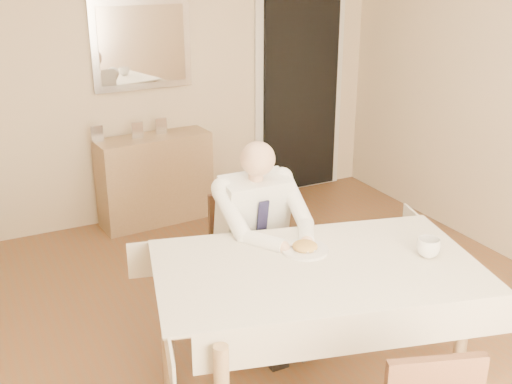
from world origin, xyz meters
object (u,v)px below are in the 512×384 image
dining_table (317,279)px  chair_far (245,249)px  seated_man (265,234)px  sideboard (155,179)px  coffee_mug (428,247)px

dining_table → chair_far: (-0.00, 0.87, -0.20)m
seated_man → sideboard: (-0.03, 2.02, -0.30)m
coffee_mug → sideboard: 2.89m
dining_table → seated_man: seated_man is taller
seated_man → coffee_mug: bearing=-52.7°
chair_far → coffee_mug: 1.25m
chair_far → sideboard: (-0.03, 1.74, -0.07)m
dining_table → sideboard: size_ratio=1.99×
chair_far → sideboard: chair_far is taller
chair_far → seated_man: size_ratio=0.67×
dining_table → coffee_mug: (0.59, -0.18, 0.14)m
chair_far → coffee_mug: coffee_mug is taller
dining_table → chair_far: size_ratio=2.36×
seated_man → sideboard: size_ratio=1.26×
sideboard → coffee_mug: bearing=-81.7°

